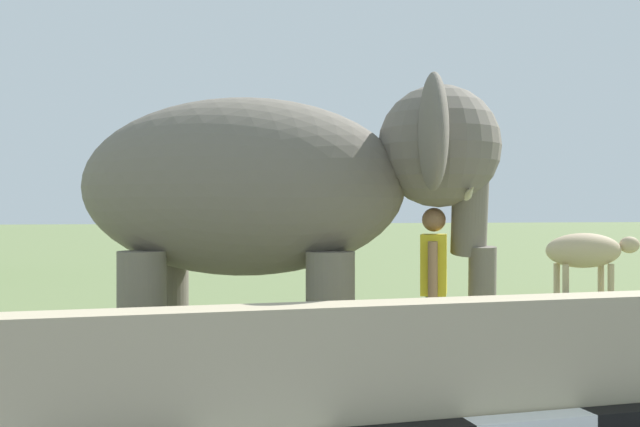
# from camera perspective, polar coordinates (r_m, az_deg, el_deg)

# --- Properties ---
(barrier_parapet) EXTENTS (28.00, 0.36, 1.00)m
(barrier_parapet) POSITION_cam_1_polar(r_m,az_deg,el_deg) (5.08, 6.50, -12.52)
(barrier_parapet) COLOR tan
(barrier_parapet) RESTS_ON ground_plane
(elephant) EXTENTS (4.08, 2.97, 2.82)m
(elephant) POSITION_cam_1_polar(r_m,az_deg,el_deg) (6.93, -3.08, 1.81)
(elephant) COLOR #6C6458
(elephant) RESTS_ON ground_plane
(person_handler) EXTENTS (0.39, 0.60, 1.66)m
(person_handler) POSITION_cam_1_polar(r_m,az_deg,el_deg) (7.09, 8.95, -5.45)
(person_handler) COLOR navy
(person_handler) RESTS_ON ground_plane
(cow_near) EXTENTS (1.92, 0.80, 1.23)m
(cow_near) POSITION_cam_1_polar(r_m,az_deg,el_deg) (14.62, 20.20, -2.85)
(cow_near) COLOR tan
(cow_near) RESTS_ON ground_plane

